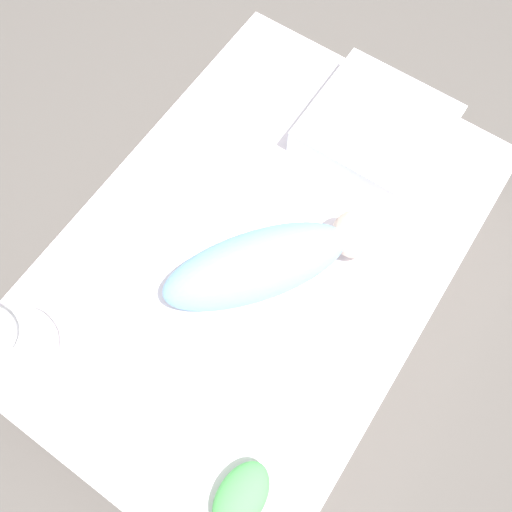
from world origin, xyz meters
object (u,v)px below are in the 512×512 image
(turtle_plush, at_px, (239,501))
(pillow, at_px, (376,129))
(bunny_plush, at_px, (8,343))
(swaddled_baby, at_px, (269,262))

(turtle_plush, bearing_deg, pillow, -167.46)
(bunny_plush, xyz_separation_m, turtle_plush, (-0.02, 0.57, -0.09))
(pillow, bearing_deg, bunny_plush, -21.02)
(swaddled_baby, relative_size, pillow, 1.43)
(swaddled_baby, xyz_separation_m, pillow, (-0.48, 0.02, -0.03))
(turtle_plush, bearing_deg, swaddled_baby, -153.26)
(pillow, height_order, turtle_plush, pillow)
(bunny_plush, relative_size, turtle_plush, 1.74)
(pillow, xyz_separation_m, turtle_plush, (0.93, 0.21, -0.01))
(bunny_plush, bearing_deg, swaddled_baby, 143.82)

